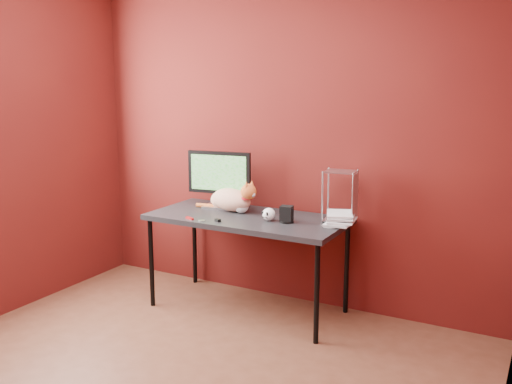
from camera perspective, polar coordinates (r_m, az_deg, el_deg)
The scene contains 11 objects.
room at distance 3.02m, azimuth -11.15°, elevation 4.69°, with size 3.52×3.52×2.61m.
desk at distance 4.36m, azimuth -0.86°, elevation -3.07°, with size 1.50×0.70×0.75m.
monitor at distance 4.58m, azimuth -3.70°, elevation 1.55°, with size 0.53×0.20×0.46m.
cat at distance 4.50m, azimuth -2.47°, elevation -0.75°, with size 0.57×0.29×0.27m.
skull_mug at distance 4.19m, azimuth 1.29°, elevation -2.24°, with size 0.10×0.10×0.09m.
speaker at distance 4.15m, azimuth 3.07°, elevation -2.29°, with size 0.11×0.11×0.12m.
book_stack at distance 4.06m, azimuth 7.48°, elevation 3.56°, with size 0.26×0.29×0.98m.
wire_rack at distance 4.20m, azimuth 8.40°, elevation -0.37°, with size 0.24×0.21×0.38m.
pocket_knife at distance 4.28m, azimuth -6.65°, elevation -2.63°, with size 0.07×0.02×0.01m, color #980B0C.
black_gadget at distance 4.18m, azimuth -3.85°, elevation -2.84°, with size 0.04×0.03×0.02m, color black.
washer at distance 4.22m, azimuth -5.46°, elevation -2.87°, with size 0.05×0.05×0.00m, color #B0B0B5.
Camera 1 is at (1.90, -2.32, 1.78)m, focal length 40.00 mm.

